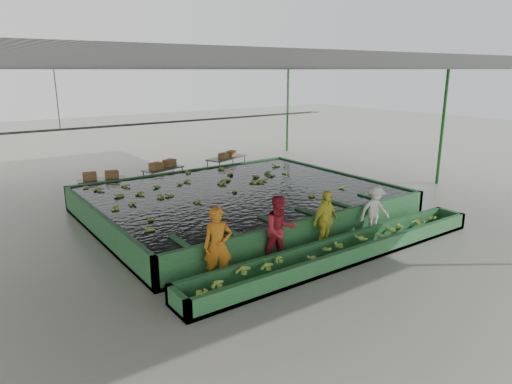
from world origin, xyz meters
TOP-DOWN VIEW (x-y plane):
  - ground at (0.00, 0.00)m, footprint 80.00×80.00m
  - shed_roof at (0.00, 0.00)m, footprint 20.00×22.00m
  - shed_posts at (0.00, 0.00)m, footprint 20.00×22.00m
  - flotation_tank at (0.00, 1.50)m, footprint 10.00×8.00m
  - tank_water at (0.00, 1.50)m, footprint 9.70×7.70m
  - sorting_trough at (0.00, -3.60)m, footprint 10.00×1.00m
  - cableway_rail at (0.00, 5.00)m, footprint 0.08×0.08m
  - rail_hanger_left at (-5.00, 5.00)m, footprint 0.04×0.04m
  - rail_hanger_right at (5.00, 5.00)m, footprint 0.04×0.04m
  - worker_a at (-3.47, -2.80)m, footprint 0.81×0.70m
  - worker_b at (-1.59, -2.80)m, footprint 1.04×0.88m
  - worker_c at (0.04, -2.80)m, footprint 1.09×0.61m
  - worker_d at (2.12, -2.80)m, footprint 1.14×0.83m
  - packing_table_left at (-3.42, 6.15)m, footprint 1.93×1.06m
  - packing_table_mid at (-0.58, 6.68)m, footprint 1.95×1.17m
  - packing_table_right at (2.69, 6.69)m, footprint 2.26×1.47m
  - box_stack_left at (-3.43, 6.20)m, footprint 1.39×0.68m
  - box_stack_mid at (-0.57, 6.71)m, footprint 1.42×0.90m
  - box_stack_right at (2.70, 6.62)m, footprint 1.22×0.83m
  - floating_bananas at (0.00, 2.30)m, footprint 8.14×5.55m
  - trough_bananas at (0.00, -3.60)m, footprint 8.29×0.55m

SIDE VIEW (x-z plane):
  - ground at x=0.00m, z-range 0.00..0.00m
  - sorting_trough at x=0.00m, z-range 0.00..0.50m
  - trough_bananas at x=0.00m, z-range 0.34..0.46m
  - packing_table_mid at x=-0.58m, z-range 0.00..0.83m
  - packing_table_left at x=-3.42m, z-range 0.00..0.83m
  - flotation_tank at x=0.00m, z-range 0.00..0.90m
  - packing_table_right at x=2.69m, z-range 0.00..0.96m
  - worker_d at x=2.12m, z-range 0.00..1.58m
  - box_stack_mid at x=-0.57m, z-range 0.68..0.98m
  - box_stack_left at x=-3.43m, z-range 0.68..0.97m
  - tank_water at x=0.00m, z-range 0.85..0.85m
  - floating_bananas at x=0.00m, z-range 0.79..0.91m
  - worker_c at x=0.04m, z-range 0.00..1.75m
  - worker_b at x=-1.59m, z-range 0.00..1.86m
  - worker_a at x=-3.47m, z-range 0.00..1.88m
  - box_stack_right at x=2.70m, z-range 0.83..1.09m
  - shed_posts at x=0.00m, z-range 0.00..5.00m
  - cableway_rail at x=0.00m, z-range -4.00..10.00m
  - rail_hanger_left at x=-5.00m, z-range 3.00..5.00m
  - rail_hanger_right at x=5.00m, z-range 3.00..5.00m
  - shed_roof at x=0.00m, z-range 4.98..5.02m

